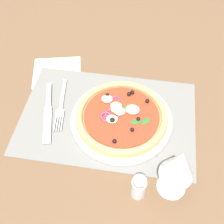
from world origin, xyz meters
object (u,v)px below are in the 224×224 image
object	(u,v)px
knife	(48,112)
napkin	(57,72)
plate	(121,120)
pizza	(122,116)
wine_glass	(179,165)
fork	(61,107)
pepper_shaker	(139,187)

from	to	relation	value
knife	napkin	xyz separation A→B (cm)	(1.97, -15.56, -0.47)
plate	pizza	bearing A→B (deg)	-57.99
plate	knife	size ratio (longest dim) A/B	1.32
plate	knife	xyz separation A→B (cm)	(19.60, 0.45, -0.30)
plate	pizza	world-z (taller)	pizza
pizza	wine_glass	size ratio (longest dim) A/B	1.58
fork	wine_glass	xyz separation A→B (cm)	(-30.11, 18.05, 9.74)
pepper_shaker	knife	bearing A→B (deg)	-35.33
plate	pizza	distance (cm)	1.64
plate	fork	bearing A→B (deg)	-6.90
fork	napkin	xyz separation A→B (cm)	(4.85, -13.09, -0.44)
plate	fork	world-z (taller)	plate
fork	napkin	world-z (taller)	fork
knife	pepper_shaker	distance (cm)	31.70
pizza	knife	bearing A→B (deg)	1.47
plate	pepper_shaker	xyz separation A→B (cm)	(-6.18, 18.72, 2.30)
fork	napkin	size ratio (longest dim) A/B	1.29
plate	fork	distance (cm)	16.84
knife	napkin	bearing A→B (deg)	172.61
plate	wine_glass	distance (cm)	22.91
plate	fork	xyz separation A→B (cm)	(16.71, -2.02, -0.33)
knife	wine_glass	size ratio (longest dim) A/B	1.33
knife	wine_glass	distance (cm)	37.76
knife	wine_glass	world-z (taller)	wine_glass
plate	wine_glass	world-z (taller)	wine_glass
knife	fork	bearing A→B (deg)	115.98
fork	knife	bearing A→B (deg)	-57.57
pizza	wine_glass	world-z (taller)	wine_glass
napkin	pepper_shaker	size ratio (longest dim) A/B	2.09
pizza	napkin	distance (cm)	26.39
plate	wine_glass	bearing A→B (deg)	129.89
pizza	knife	world-z (taller)	pizza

